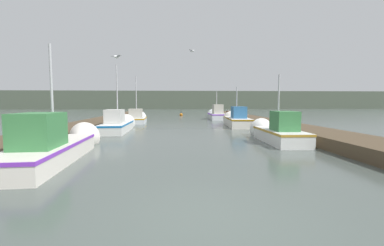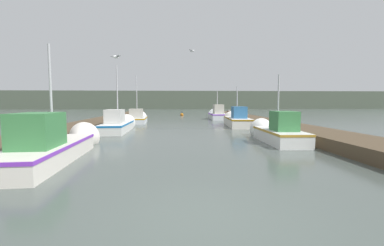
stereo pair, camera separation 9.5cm
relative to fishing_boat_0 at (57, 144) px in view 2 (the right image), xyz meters
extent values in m
plane|color=#47514C|center=(4.55, -5.03, -0.47)|extent=(200.00, 200.00, 0.00)
cube|color=#4C3D2B|center=(-2.14, 10.97, -0.22)|extent=(2.53, 40.00, 0.50)
cube|color=#4C3D2B|center=(11.23, 10.97, -0.22)|extent=(2.53, 40.00, 0.50)
cube|color=#4C5647|center=(4.55, 69.30, 2.04)|extent=(120.00, 16.00, 5.01)
cube|color=silver|center=(0.04, -0.73, -0.17)|extent=(1.75, 5.13, 0.61)
cube|color=purple|center=(0.04, -0.73, 0.08)|extent=(1.78, 5.16, 0.10)
cone|color=silver|center=(-0.14, 2.44, -0.17)|extent=(1.46, 1.37, 1.39)
cube|color=#387A42|center=(0.08, -1.36, 0.64)|extent=(1.17, 1.59, 1.00)
cylinder|color=#B2B2B7|center=(0.02, -0.35, 1.73)|extent=(0.08, 0.08, 3.18)
cube|color=silver|center=(8.98, 2.78, -0.16)|extent=(1.51, 3.87, 0.62)
cube|color=#B4862B|center=(8.98, 2.78, 0.09)|extent=(1.54, 3.90, 0.10)
cone|color=silver|center=(9.03, 5.17, -0.16)|extent=(1.37, 0.96, 1.36)
cube|color=#387A42|center=(8.97, 2.30, 0.60)|extent=(1.00, 1.22, 0.88)
cylinder|color=#B2B2B7|center=(8.99, 3.07, 1.46)|extent=(0.08, 0.08, 2.61)
cube|color=silver|center=(0.22, 7.87, -0.18)|extent=(1.54, 4.65, 0.58)
cube|color=#1164B0|center=(0.22, 7.87, 0.06)|extent=(1.58, 4.68, 0.10)
cone|color=silver|center=(0.16, 10.76, -0.18)|extent=(1.41, 1.19, 1.39)
cube|color=silver|center=(0.23, 7.29, 0.55)|extent=(1.03, 1.51, 0.87)
cylinder|color=#B2B2B7|center=(0.21, 8.21, 1.99)|extent=(0.08, 0.08, 3.75)
cube|color=silver|center=(8.96, 11.17, -0.13)|extent=(1.93, 5.17, 0.69)
cube|color=#95670E|center=(8.96, 11.17, 0.16)|extent=(1.96, 5.20, 0.10)
cone|color=silver|center=(9.18, 14.15, -0.13)|extent=(1.55, 1.02, 1.49)
cube|color=#2D6699|center=(8.92, 10.53, 0.67)|extent=(1.12, 1.55, 0.89)
cylinder|color=#B2B2B7|center=(8.99, 11.55, 1.45)|extent=(0.08, 0.08, 2.47)
cube|color=silver|center=(0.40, 15.02, -0.22)|extent=(1.90, 3.93, 0.50)
cube|color=#C88A11|center=(0.40, 15.02, -0.02)|extent=(1.93, 3.96, 0.10)
cone|color=silver|center=(0.27, 17.32, -0.22)|extent=(1.64, 0.85, 1.60)
cube|color=#B2AD9E|center=(0.43, 14.54, 0.44)|extent=(1.21, 1.18, 0.81)
cylinder|color=#B2B2B7|center=(0.38, 15.31, 1.98)|extent=(0.08, 0.08, 3.88)
cube|color=silver|center=(8.69, 19.55, -0.14)|extent=(1.68, 4.48, 0.65)
cube|color=#7018C9|center=(8.69, 19.55, 0.12)|extent=(1.71, 4.51, 0.10)
cone|color=silver|center=(8.74, 22.25, -0.14)|extent=(1.54, 0.97, 1.52)
cube|color=#B2AD9E|center=(8.68, 19.00, 0.69)|extent=(1.07, 1.65, 1.02)
cylinder|color=#B2B2B7|center=(8.70, 19.89, 1.42)|extent=(0.08, 0.08, 2.47)
cylinder|color=#473523|center=(10.04, 20.22, 0.01)|extent=(0.30, 0.30, 0.96)
cylinder|color=silver|center=(10.04, 20.22, 0.51)|extent=(0.35, 0.35, 0.04)
cylinder|color=#473523|center=(-0.98, 20.92, 0.04)|extent=(0.26, 0.26, 1.02)
cylinder|color=silver|center=(-0.98, 20.92, 0.57)|extent=(0.30, 0.30, 0.04)
sphere|color=#BF6513|center=(4.85, 27.71, -0.34)|extent=(0.45, 0.45, 0.45)
cylinder|color=black|center=(4.85, 27.71, 0.13)|extent=(0.06, 0.06, 0.50)
ellipsoid|color=white|center=(5.14, 7.97, 4.77)|extent=(0.31, 0.27, 0.12)
cube|color=gray|center=(5.06, 7.86, 4.79)|extent=(0.25, 0.29, 0.07)
cube|color=gray|center=(5.22, 8.09, 4.79)|extent=(0.25, 0.29, 0.07)
ellipsoid|color=white|center=(1.53, 2.30, 3.38)|extent=(0.28, 0.31, 0.12)
cube|color=gray|center=(1.42, 2.38, 3.40)|extent=(0.29, 0.26, 0.07)
cube|color=gray|center=(1.64, 2.22, 3.40)|extent=(0.29, 0.26, 0.07)
camera|label=1|loc=(4.03, -9.00, 1.45)|focal=24.00mm
camera|label=2|loc=(4.13, -9.01, 1.45)|focal=24.00mm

